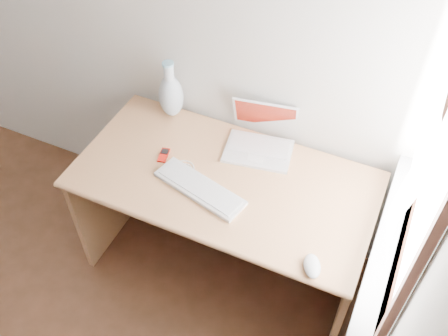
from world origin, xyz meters
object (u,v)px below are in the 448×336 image
at_px(desk, 231,194).
at_px(laptop, 262,139).
at_px(external_keyboard, 200,188).
at_px(vase, 171,94).

bearing_deg(desk, laptop, 65.29).
distance_m(desk, laptop, 0.32).
relative_size(external_keyboard, vase, 1.44).
xyz_separation_m(laptop, vase, (-0.50, 0.03, 0.08)).
height_order(desk, vase, vase).
bearing_deg(vase, laptop, -3.71).
relative_size(desk, vase, 4.34).
bearing_deg(vase, desk, -26.08).
bearing_deg(laptop, desk, -124.51).
bearing_deg(desk, vase, 153.92).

